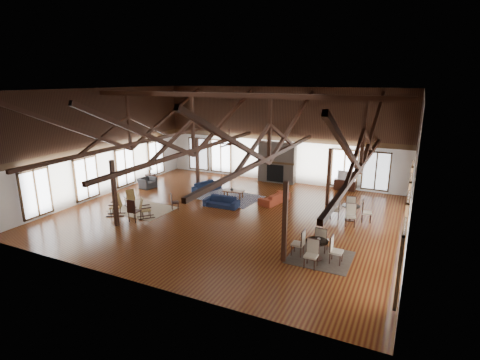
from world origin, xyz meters
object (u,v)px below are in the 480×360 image
at_px(cafe_table_near, 317,246).
at_px(tv_console, 345,185).
at_px(sofa_navy_front, 221,202).
at_px(sofa_orange, 274,197).
at_px(sofa_navy_left, 207,186).
at_px(coffee_table, 233,191).
at_px(armchair, 147,183).
at_px(cafe_table_far, 351,210).

relative_size(cafe_table_near, tv_console, 1.54).
relative_size(sofa_navy_front, sofa_orange, 0.93).
height_order(sofa_navy_left, cafe_table_near, cafe_table_near).
relative_size(sofa_orange, tv_console, 1.60).
bearing_deg(coffee_table, sofa_orange, 2.79).
height_order(armchair, cafe_table_near, cafe_table_near).
relative_size(coffee_table, tv_console, 0.93).
bearing_deg(cafe_table_far, cafe_table_near, -95.67).
relative_size(sofa_navy_left, coffee_table, 1.58).
relative_size(armchair, cafe_table_near, 0.50).
relative_size(sofa_navy_left, cafe_table_near, 0.96).
bearing_deg(sofa_navy_front, coffee_table, 90.27).
bearing_deg(coffee_table, armchair, -178.49).
bearing_deg(armchair, cafe_table_far, -81.86).
relative_size(cafe_table_near, cafe_table_far, 0.98).
bearing_deg(tv_console, sofa_orange, -126.42).
height_order(sofa_navy_left, armchair, armchair).
height_order(sofa_navy_front, sofa_orange, sofa_orange).
bearing_deg(sofa_navy_front, sofa_orange, 36.23).
distance_m(sofa_navy_left, cafe_table_near, 9.97).
xyz_separation_m(sofa_orange, tv_console, (2.99, 4.06, 0.02)).
xyz_separation_m(cafe_table_far, tv_console, (-1.16, 4.98, -0.19)).
distance_m(sofa_orange, tv_console, 5.04).
bearing_deg(coffee_table, sofa_navy_front, -90.06).
height_order(sofa_orange, cafe_table_near, cafe_table_near).
xyz_separation_m(sofa_navy_left, coffee_table, (2.05, -0.54, 0.11)).
height_order(coffee_table, cafe_table_near, cafe_table_near).
xyz_separation_m(cafe_table_near, cafe_table_far, (0.45, 4.58, -0.00)).
bearing_deg(sofa_orange, armchair, -70.85).
distance_m(sofa_orange, cafe_table_near, 6.64).
height_order(sofa_orange, coffee_table, sofa_orange).
distance_m(coffee_table, armchair, 5.70).
height_order(sofa_navy_left, cafe_table_far, cafe_table_far).
distance_m(cafe_table_near, cafe_table_far, 4.61).
distance_m(cafe_table_far, tv_console, 5.11).
bearing_deg(cafe_table_near, armchair, 157.73).
relative_size(sofa_orange, armchair, 2.08).
height_order(sofa_navy_front, armchair, armchair).
relative_size(sofa_navy_front, sofa_navy_left, 1.00).
height_order(cafe_table_far, tv_console, cafe_table_far).
bearing_deg(armchair, sofa_navy_left, -65.40).
distance_m(sofa_navy_front, sofa_orange, 2.92).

